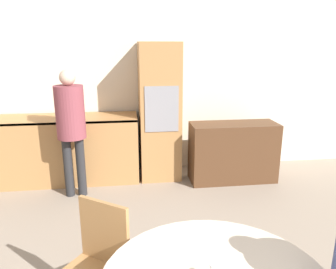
% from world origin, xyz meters
% --- Properties ---
extents(wall_back, '(6.88, 0.05, 2.60)m').
position_xyz_m(wall_back, '(0.00, 5.04, 1.30)').
color(wall_back, silver).
rests_on(wall_back, ground_plane).
extents(kitchen_counter, '(2.41, 0.60, 0.90)m').
position_xyz_m(kitchen_counter, '(-1.39, 4.70, 0.47)').
color(kitchen_counter, '#AD7A47').
rests_on(kitchen_counter, ground_plane).
extents(oven_unit, '(0.55, 0.59, 1.88)m').
position_xyz_m(oven_unit, '(0.13, 4.71, 0.94)').
color(oven_unit, '#AD7A47').
rests_on(oven_unit, ground_plane).
extents(sideboard, '(1.18, 0.45, 0.81)m').
position_xyz_m(sideboard, '(1.12, 4.40, 0.41)').
color(sideboard, '#51331E').
rests_on(sideboard, ground_plane).
extents(chair_far_left, '(0.56, 0.56, 0.89)m').
position_xyz_m(chair_far_left, '(-0.56, 2.11, 0.50)').
color(chair_far_left, '#AD7A47').
rests_on(chair_far_left, ground_plane).
extents(person_standing, '(0.34, 0.34, 1.57)m').
position_xyz_m(person_standing, '(-0.99, 4.19, 0.97)').
color(person_standing, '#262628').
rests_on(person_standing, ground_plane).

